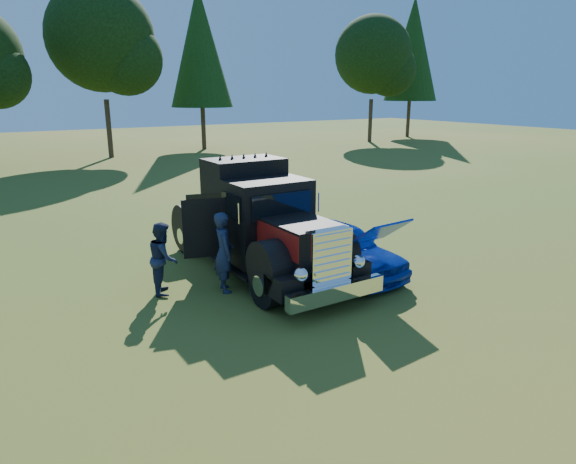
# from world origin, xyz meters

# --- Properties ---
(ground) EXTENTS (120.00, 120.00, 0.00)m
(ground) POSITION_xyz_m (0.00, 0.00, 0.00)
(ground) COLOR #2F5519
(ground) RESTS_ON ground
(treeline) EXTENTS (72.10, 24.04, 13.84)m
(treeline) POSITION_xyz_m (-2.29, 27.01, 7.83)
(treeline) COLOR #2D2116
(treeline) RESTS_ON ground
(diamond_t_truck) EXTENTS (3.35, 7.16, 3.00)m
(diamond_t_truck) POSITION_xyz_m (1.18, 2.63, 1.28)
(diamond_t_truck) COLOR black
(diamond_t_truck) RESTS_ON ground
(hotrod_coupe) EXTENTS (1.99, 4.34, 1.89)m
(hotrod_coupe) POSITION_xyz_m (2.94, 1.47, 0.71)
(hotrod_coupe) COLOR #0717A2
(hotrod_coupe) RESTS_ON ground
(spectator_near) EXTENTS (0.61, 0.81, 1.99)m
(spectator_near) POSITION_xyz_m (-0.21, 1.96, 0.99)
(spectator_near) COLOR #21354D
(spectator_near) RESTS_ON ground
(spectator_far) EXTENTS (0.94, 1.04, 1.76)m
(spectator_far) POSITION_xyz_m (-1.49, 2.65, 0.88)
(spectator_far) COLOR #1F2F49
(spectator_far) RESTS_ON ground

